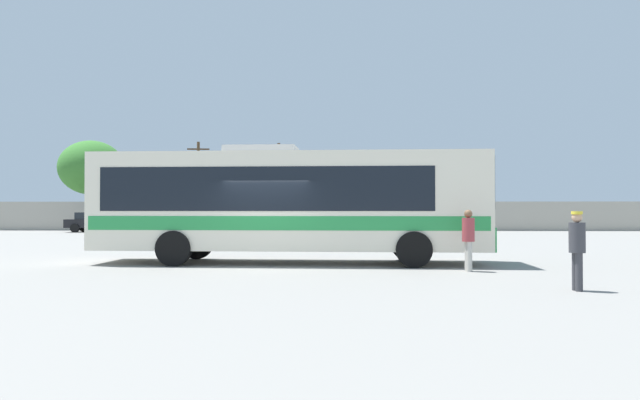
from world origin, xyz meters
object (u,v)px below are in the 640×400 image
passenger_waiting_on_apron (577,245)px  utility_pole_near (198,183)px  coach_bus_cream_green (286,201)px  attendant_by_bus_door (468,237)px  parked_car_leftmost_black (97,221)px  parked_car_rightmost_silver (360,222)px  parked_car_third_grey (260,221)px  parked_car_second_black (173,221)px  roadside_tree_midleft (174,187)px  roadside_tree_left (91,168)px  utility_pole_far (279,184)px  roadside_tree_midright (278,171)px

passenger_waiting_on_apron → utility_pole_near: utility_pole_near is taller
coach_bus_cream_green → utility_pole_near: bearing=108.3°
attendant_by_bus_door → parked_car_leftmost_black: attendant_by_bus_door is taller
utility_pole_near → parked_car_rightmost_silver: bearing=-24.5°
passenger_waiting_on_apron → parked_car_third_grey: passenger_waiting_on_apron is taller
parked_car_second_black → utility_pole_near: size_ratio=0.65×
utility_pole_near → parked_car_leftmost_black: bearing=-137.7°
utility_pole_near → roadside_tree_midleft: (-3.33, 4.61, -0.13)m
roadside_tree_left → attendant_by_bus_door: bearing=-54.7°
utility_pole_far → parked_car_rightmost_silver: bearing=-40.7°
parked_car_third_grey → utility_pole_near: 8.75m
coach_bus_cream_green → parked_car_third_grey: 23.94m
attendant_by_bus_door → roadside_tree_midleft: size_ratio=0.33×
attendant_by_bus_door → parked_car_second_black: 30.16m
attendant_by_bus_door → roadside_tree_left: 44.61m
roadside_tree_left → roadside_tree_midright: 17.61m
parked_car_leftmost_black → roadside_tree_midright: bearing=27.5°
attendant_by_bus_door → parked_car_leftmost_black: 33.48m
coach_bus_cream_green → utility_pole_near: size_ratio=1.68×
parked_car_third_grey → utility_pole_far: 6.11m
parked_car_second_black → utility_pole_near: utility_pole_near is taller
roadside_tree_midright → roadside_tree_midleft: bearing=159.6°
attendant_by_bus_door → roadside_tree_left: bearing=125.3°
parked_car_third_grey → roadside_tree_left: roadside_tree_left is taller
coach_bus_cream_green → utility_pole_far: (-3.08, 28.92, 1.75)m
utility_pole_far → parked_car_third_grey: bearing=-98.5°
parked_car_third_grey → parked_car_rightmost_silver: bearing=-1.2°
passenger_waiting_on_apron → roadside_tree_midright: 37.82m
roadside_tree_left → parked_car_third_grey: bearing=-31.8°
coach_bus_cream_green → roadside_tree_left: size_ratio=1.54×
parked_car_second_black → roadside_tree_midright: bearing=44.0°
parked_car_third_grey → utility_pole_near: bearing=135.5°
parked_car_second_black → utility_pole_far: size_ratio=0.66×
passenger_waiting_on_apron → parked_car_second_black: bearing=119.4°
coach_bus_cream_green → utility_pole_near: utility_pole_near is taller
attendant_by_bus_door → roadside_tree_midleft: roadside_tree_midleft is taller
roadside_tree_left → parked_car_leftmost_black: bearing=-64.9°
parked_car_third_grey → utility_pole_far: (0.80, 5.32, 2.89)m
parked_car_leftmost_black → utility_pole_far: bearing=21.7°
parked_car_second_black → parked_car_rightmost_silver: (13.48, -0.25, -0.03)m
coach_bus_cream_green → passenger_waiting_on_apron: (6.50, -5.96, -1.00)m
coach_bus_cream_green → roadside_tree_left: bearing=121.2°
parked_car_rightmost_silver → parked_car_leftmost_black: bearing=178.8°
parked_car_third_grey → utility_pole_far: bearing=81.5°
attendant_by_bus_door → coach_bus_cream_green: bearing=156.0°
roadside_tree_left → roadside_tree_midright: size_ratio=1.23×
coach_bus_cream_green → parked_car_third_grey: size_ratio=2.80×
parked_car_leftmost_black → utility_pole_near: size_ratio=0.61×
attendant_by_bus_door → parked_car_leftmost_black: bearing=128.7°
parked_car_leftmost_black → roadside_tree_left: bearing=115.1°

